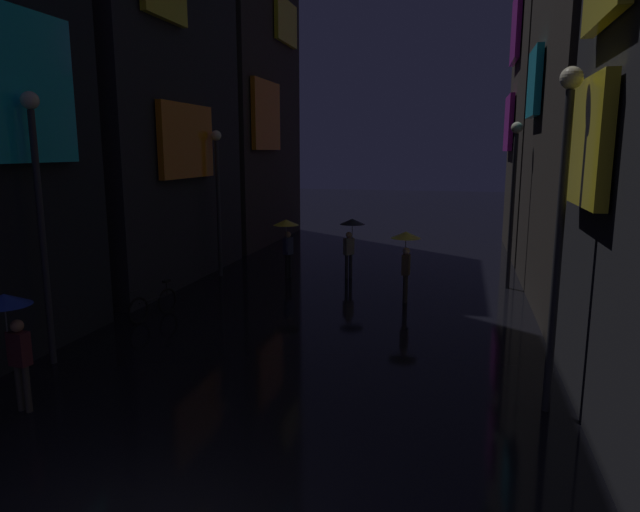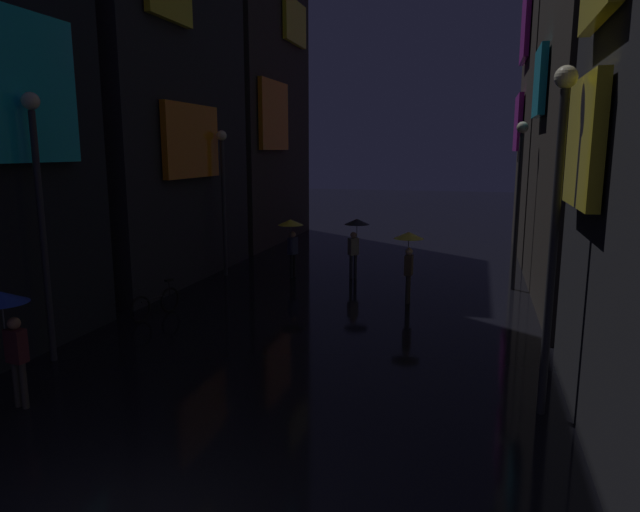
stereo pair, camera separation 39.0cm
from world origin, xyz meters
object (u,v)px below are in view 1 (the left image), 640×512
Objects in this scene: pedestrian_midstreet_left_blue at (9,319)px; streetlamp_right_near at (562,206)px; pedestrian_foreground_right_yellow at (287,232)px; pedestrian_midstreet_centre_black at (351,232)px; streetlamp_left_far at (218,186)px; streetlamp_right_far at (513,186)px; pedestrian_near_crossing_yellow at (406,247)px; streetlamp_left_near at (39,199)px; bicycle_parked_at_storefront at (154,304)px.

streetlamp_right_near is (9.03, 2.25, 1.95)m from pedestrian_midstreet_left_blue.
pedestrian_foreground_right_yellow is 0.36× the size of streetlamp_right_near.
pedestrian_midstreet_centre_black is (2.18, 0.67, 0.00)m from pedestrian_foreground_right_yellow.
streetlamp_right_near reaches higher than pedestrian_midstreet_left_blue.
pedestrian_foreground_right_yellow is 0.41× the size of streetlamp_left_far.
streetlamp_right_far is 9.29m from streetlamp_right_near.
pedestrian_near_crossing_yellow is at bearing -142.08° from streetlamp_right_far.
pedestrian_midstreet_centre_black is 0.39× the size of streetlamp_right_far.
pedestrian_midstreet_left_blue is 1.00× the size of pedestrian_midstreet_centre_black.
streetlamp_right_near is (7.53, -8.94, 1.95)m from pedestrian_foreground_right_yellow.
pedestrian_foreground_right_yellow is at bearing 4.37° from streetlamp_left_far.
pedestrian_midstreet_left_blue is at bearing -107.24° from pedestrian_midstreet_centre_black.
streetlamp_left_near is (-0.97, 2.11, 1.86)m from pedestrian_midstreet_left_blue.
pedestrian_midstreet_left_blue is 2.98m from streetlamp_left_near.
pedestrian_near_crossing_yellow is at bearing 57.10° from pedestrian_midstreet_left_blue.
pedestrian_midstreet_left_blue is 14.74m from streetlamp_right_far.
streetlamp_left_far reaches higher than pedestrian_near_crossing_yellow.
bicycle_parked_at_storefront is 6.11m from streetlamp_left_far.
streetlamp_left_near is (-4.65, -9.74, 1.86)m from pedestrian_midstreet_centre_black.
bicycle_parked_at_storefront is 0.34× the size of streetlamp_left_far.
streetlamp_left_near is 0.97× the size of streetlamp_right_near.
streetlamp_left_near is 8.88m from streetlamp_left_far.
pedestrian_midstreet_centre_black is 0.37× the size of streetlamp_left_near.
bicycle_parked_at_storefront is 4.72m from streetlamp_left_near.
streetlamp_left_far is at bearing 95.07° from pedestrian_midstreet_left_blue.
streetlamp_left_far is (-0.40, 5.38, 2.88)m from bicycle_parked_at_storefront.
pedestrian_midstreet_left_blue is at bearing -84.20° from bicycle_parked_at_storefront.
pedestrian_midstreet_centre_black reaches higher than bicycle_parked_at_storefront.
streetlamp_right_far reaches higher than pedestrian_foreground_right_yellow.
pedestrian_near_crossing_yellow is 4.35m from streetlamp_right_far.
streetlamp_right_far is at bearing 90.00° from streetlamp_right_near.
pedestrian_foreground_right_yellow is at bearing 130.10° from streetlamp_right_near.
pedestrian_midstreet_centre_black is 0.36× the size of streetlamp_right_near.
pedestrian_foreground_right_yellow is 1.00× the size of pedestrian_midstreet_centre_black.
pedestrian_near_crossing_yellow is 1.19× the size of bicycle_parked_at_storefront.
pedestrian_midstreet_left_blue is 0.36× the size of streetlamp_right_near.
pedestrian_midstreet_left_blue is 5.79m from bicycle_parked_at_storefront.
pedestrian_midstreet_left_blue is 0.37× the size of streetlamp_left_near.
pedestrian_near_crossing_yellow is 0.41× the size of streetlamp_left_far.
bicycle_parked_at_storefront is 0.31× the size of streetlamp_left_near.
streetlamp_right_far is at bearing 37.92° from pedestrian_near_crossing_yellow.
bicycle_parked_at_storefront is (-2.07, -5.56, -1.28)m from pedestrian_foreground_right_yellow.
pedestrian_near_crossing_yellow is at bearing -51.65° from pedestrian_midstreet_centre_black.
pedestrian_midstreet_centre_black is 11.16m from streetlamp_right_near.
streetlamp_right_far reaches higher than pedestrian_midstreet_centre_black.
pedestrian_midstreet_left_blue and pedestrian_near_crossing_yellow have the same top height.
streetlamp_left_far is at bearing -175.63° from pedestrian_foreground_right_yellow.
streetlamp_left_far reaches higher than pedestrian_midstreet_left_blue.
pedestrian_near_crossing_yellow is 0.39× the size of streetlamp_right_far.
bicycle_parked_at_storefront is at bearing 160.65° from streetlamp_right_near.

